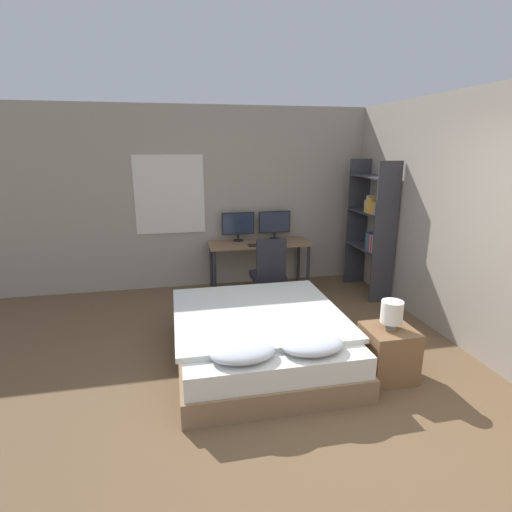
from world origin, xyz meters
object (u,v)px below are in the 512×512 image
nightstand (388,353)px  office_chair (269,280)px  monitor_right (275,223)px  monitor_left (238,225)px  bookshelf (374,223)px  bed (260,337)px  keyboard (262,245)px  bedside_lamp (392,312)px  computer_mouse (281,243)px  desk (259,248)px

nightstand → office_chair: bearing=109.7°
nightstand → monitor_right: monitor_right is taller
monitor_left → bookshelf: 1.99m
bed → keyboard: bearing=76.8°
keyboard → bookshelf: 1.63m
monitor_left → office_chair: size_ratio=0.51×
monitor_right → bedside_lamp: bearing=-82.5°
bed → nightstand: bearing=-27.5°
monitor_left → monitor_right: size_ratio=1.00×
monitor_right → computer_mouse: (0.01, -0.37, -0.23)m
monitor_right → keyboard: size_ratio=1.23×
desk → office_chair: 0.78m
keyboard → bookshelf: bearing=-13.9°
monitor_left → monitor_right: (0.57, 0.00, 0.00)m
bedside_lamp → desk: bedside_lamp is taller
bookshelf → monitor_left: bearing=157.7°
monitor_right → keyboard: bearing=-127.9°
desk → bookshelf: bearing=-20.1°
bed → desk: 2.17m
desk → bed: bearing=-102.1°
desk → monitor_right: 0.48m
monitor_right → office_chair: monitor_right is taller
monitor_right → bookshelf: 1.48m
nightstand → desk: bearing=104.0°
bedside_lamp → bookshelf: bookshelf is taller
bookshelf → computer_mouse: bearing=163.0°
bedside_lamp → monitor_left: bearing=108.4°
nightstand → desk: desk is taller
desk → keyboard: bearing=-90.0°
monitor_left → monitor_right: bearing=0.0°
nightstand → bookshelf: bearing=67.0°
bed → keyboard: keyboard is taller
keyboard → computer_mouse: size_ratio=5.77×
bookshelf → nightstand: bearing=-113.0°
monitor_right → bed: bearing=-107.9°
desk → keyboard: 0.21m
nightstand → monitor_left: monitor_left is taller
bed → computer_mouse: (0.74, 1.90, 0.50)m
desk → monitor_left: size_ratio=3.06×
monitor_left → keyboard: bearing=-52.1°
bed → nightstand: (1.11, -0.58, 0.01)m
monitor_left → keyboard: (0.29, -0.37, -0.24)m
desk → monitor_left: bearing=147.1°
desk → bookshelf: (1.55, -0.57, 0.44)m
bedside_lamp → monitor_right: size_ratio=0.55×
bed → monitor_right: bearing=72.1°
desk → computer_mouse: bearing=-32.0°
monitor_right → computer_mouse: 0.44m
office_chair → keyboard: bearing=87.0°
nightstand → office_chair: office_chair is taller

